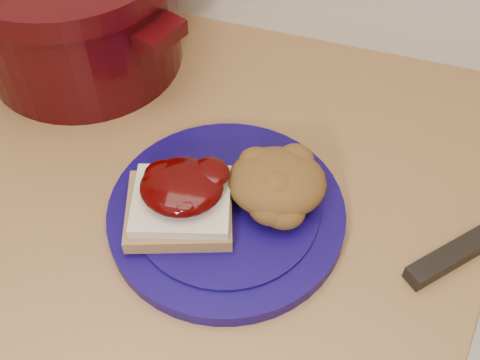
% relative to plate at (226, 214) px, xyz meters
% --- Properties ---
extents(base_cabinet, '(4.00, 0.60, 0.86)m').
position_rel_plate_xyz_m(base_cabinet, '(0.04, 0.05, -0.48)').
color(base_cabinet, beige).
rests_on(base_cabinet, floor).
extents(plate, '(0.32, 0.32, 0.02)m').
position_rel_plate_xyz_m(plate, '(0.00, 0.00, 0.00)').
color(plate, '#0E0549').
rests_on(plate, wood_countertop).
extents(sandwich, '(0.14, 0.13, 0.06)m').
position_rel_plate_xyz_m(sandwich, '(-0.04, -0.02, 0.04)').
color(sandwich, olive).
rests_on(sandwich, plate).
extents(stuffing_mound, '(0.13, 0.12, 0.05)m').
position_rel_plate_xyz_m(stuffing_mound, '(0.05, 0.03, 0.04)').
color(stuffing_mound, brown).
rests_on(stuffing_mound, plate).
extents(dutch_oven, '(0.36, 0.36, 0.18)m').
position_rel_plate_xyz_m(dutch_oven, '(-0.28, 0.21, 0.08)').
color(dutch_oven, black).
rests_on(dutch_oven, wood_countertop).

